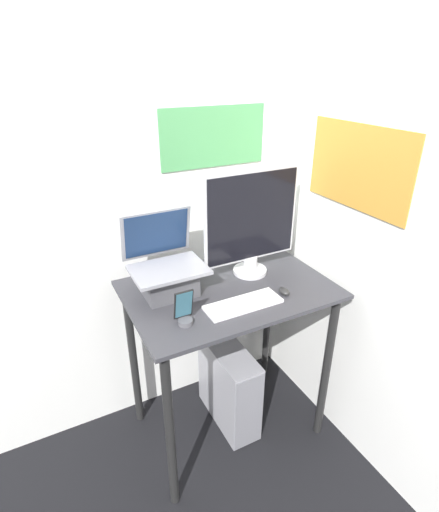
{
  "coord_description": "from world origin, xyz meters",
  "views": [
    {
      "loc": [
        -0.79,
        -1.1,
        1.88
      ],
      "look_at": [
        -0.05,
        0.32,
        1.09
      ],
      "focal_mm": 28.0,
      "sensor_mm": 36.0,
      "label": 1
    }
  ],
  "objects_px": {
    "cell_phone": "(184,312)",
    "mouse": "(284,291)",
    "laptop": "(167,273)",
    "computer_tower": "(229,385)",
    "keyboard": "(243,304)",
    "monitor": "(251,226)"
  },
  "relations": [
    {
      "from": "keyboard",
      "to": "computer_tower",
      "type": "relative_size",
      "value": 0.71
    },
    {
      "from": "mouse",
      "to": "cell_phone",
      "type": "height_order",
      "value": "cell_phone"
    },
    {
      "from": "cell_phone",
      "to": "computer_tower",
      "type": "distance_m",
      "value": 0.82
    },
    {
      "from": "laptop",
      "to": "computer_tower",
      "type": "distance_m",
      "value": 0.82
    },
    {
      "from": "laptop",
      "to": "mouse",
      "type": "relative_size",
      "value": 5.59
    },
    {
      "from": "laptop",
      "to": "cell_phone",
      "type": "relative_size",
      "value": 2.37
    },
    {
      "from": "mouse",
      "to": "computer_tower",
      "type": "height_order",
      "value": "mouse"
    },
    {
      "from": "monitor",
      "to": "laptop",
      "type": "bearing_deg",
      "value": 179.1
    },
    {
      "from": "keyboard",
      "to": "cell_phone",
      "type": "bearing_deg",
      "value": -179.54
    },
    {
      "from": "mouse",
      "to": "computer_tower",
      "type": "xyz_separation_m",
      "value": [
        -0.17,
        0.21,
        -0.68
      ]
    },
    {
      "from": "mouse",
      "to": "laptop",
      "type": "bearing_deg",
      "value": 150.93
    },
    {
      "from": "laptop",
      "to": "computer_tower",
      "type": "bearing_deg",
      "value": -9.58
    },
    {
      "from": "laptop",
      "to": "monitor",
      "type": "bearing_deg",
      "value": -0.9
    },
    {
      "from": "cell_phone",
      "to": "mouse",
      "type": "bearing_deg",
      "value": -0.13
    },
    {
      "from": "laptop",
      "to": "keyboard",
      "type": "relative_size",
      "value": 1.06
    },
    {
      "from": "monitor",
      "to": "keyboard",
      "type": "xyz_separation_m",
      "value": [
        -0.18,
        -0.25,
        -0.25
      ]
    },
    {
      "from": "keyboard",
      "to": "mouse",
      "type": "height_order",
      "value": "mouse"
    },
    {
      "from": "cell_phone",
      "to": "computer_tower",
      "type": "bearing_deg",
      "value": 32.38
    },
    {
      "from": "laptop",
      "to": "mouse",
      "type": "xyz_separation_m",
      "value": [
        0.47,
        -0.26,
        -0.09
      ]
    },
    {
      "from": "laptop",
      "to": "monitor",
      "type": "relative_size",
      "value": 0.7
    },
    {
      "from": "computer_tower",
      "to": "keyboard",
      "type": "bearing_deg",
      "value": -103.19
    },
    {
      "from": "laptop",
      "to": "mouse",
      "type": "bearing_deg",
      "value": -29.07
    }
  ]
}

